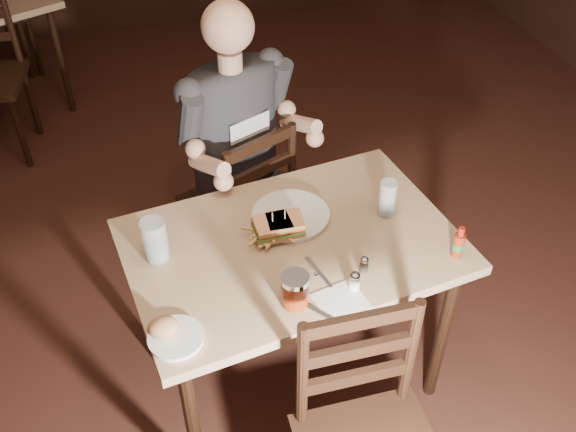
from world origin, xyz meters
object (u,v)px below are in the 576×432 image
object	(u,v)px
glass_right	(387,198)
hot_sauce	(459,242)
main_table	(292,260)
syrup_dispenser	(295,290)
glass_left	(155,240)
side_plate	(176,339)
dinner_plate	(291,216)
chair_far	(238,203)
diner	(239,116)

from	to	relation	value
glass_right	hot_sauce	bearing A→B (deg)	-61.75
main_table	syrup_dispenser	distance (m)	0.32
glass_left	glass_right	xyz separation A→B (m)	(0.84, -0.00, -0.01)
glass_right	side_plate	size ratio (longest dim) A/B	0.87
main_table	glass_left	world-z (taller)	glass_left
dinner_plate	syrup_dispenser	xyz separation A→B (m)	(-0.11, -0.40, 0.05)
dinner_plate	side_plate	world-z (taller)	dinner_plate
dinner_plate	hot_sauce	size ratio (longest dim) A/B	2.24
main_table	side_plate	bearing A→B (deg)	-144.91
chair_far	glass_right	world-z (taller)	glass_right
chair_far	hot_sauce	size ratio (longest dim) A/B	7.18
chair_far	side_plate	distance (m)	1.11
hot_sauce	side_plate	distance (m)	0.99
glass_right	syrup_dispenser	distance (m)	0.56
glass_right	side_plate	distance (m)	0.92
main_table	dinner_plate	world-z (taller)	dinner_plate
diner	side_plate	world-z (taller)	diner
glass_right	syrup_dispenser	size ratio (longest dim) A/B	1.23
dinner_plate	syrup_dispenser	bearing A→B (deg)	-104.62
syrup_dispenser	side_plate	distance (m)	0.39
glass_left	side_plate	xyz separation A→B (m)	(0.01, -0.38, -0.07)
chair_far	diner	world-z (taller)	diner
dinner_plate	glass_left	bearing A→B (deg)	-171.70
main_table	glass_right	size ratio (longest dim) A/B	8.58
hot_sauce	diner	bearing A→B (deg)	124.08
chair_far	syrup_dispenser	xyz separation A→B (m)	(-0.01, -0.94, 0.38)
glass_right	syrup_dispenser	world-z (taller)	glass_right
glass_left	side_plate	distance (m)	0.38
hot_sauce	syrup_dispenser	bearing A→B (deg)	-174.70
chair_far	diner	distance (m)	0.49
syrup_dispenser	side_plate	size ratio (longest dim) A/B	0.71
main_table	hot_sauce	xyz separation A→B (m)	(0.52, -0.22, 0.15)
chair_far	hot_sauce	bearing A→B (deg)	99.94
diner	syrup_dispenser	world-z (taller)	diner
glass_right	hot_sauce	size ratio (longest dim) A/B	1.16
chair_far	glass_left	distance (m)	0.83
main_table	side_plate	distance (m)	0.57
main_table	hot_sauce	world-z (taller)	hot_sauce
diner	hot_sauce	bearing A→B (deg)	-79.59
main_table	syrup_dispenser	xyz separation A→B (m)	(-0.07, -0.28, 0.14)
chair_far	glass_right	bearing A→B (deg)	102.15
main_table	side_plate	xyz separation A→B (m)	(-0.46, -0.32, 0.09)
chair_far	side_plate	bearing A→B (deg)	44.53
dinner_plate	main_table	bearing A→B (deg)	-104.60
side_plate	diner	bearing A→B (deg)	66.28
diner	hot_sauce	size ratio (longest dim) A/B	7.54
glass_left	glass_right	distance (m)	0.84
chair_far	dinner_plate	world-z (taller)	chair_far
dinner_plate	hot_sauce	distance (m)	0.60
glass_left	side_plate	bearing A→B (deg)	-88.98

